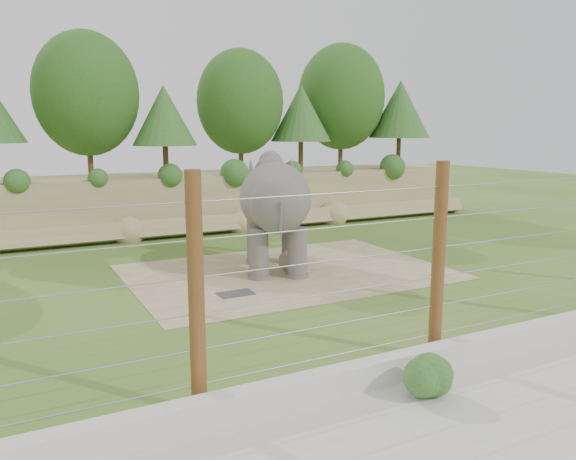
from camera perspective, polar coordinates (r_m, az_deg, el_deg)
name	(u,v)px	position (r m, az deg, el deg)	size (l,w,h in m)	color
ground	(321,299)	(15.57, 3.41, -6.98)	(90.00, 90.00, 0.00)	#3B6A1E
back_embankment	(194,143)	(26.74, -9.55, 8.74)	(30.00, 5.52, 8.77)	#94805F
dirt_patch	(288,272)	(18.32, -0.05, -4.27)	(10.00, 7.00, 0.02)	#957C5F
drain_grate	(236,293)	(15.96, -5.34, -6.44)	(1.00, 0.60, 0.03)	#262628
elephant	(275,215)	(18.19, -1.29, 1.58)	(1.97, 4.60, 3.72)	#56504D
stone_ball	(289,261)	(18.29, 0.09, -3.16)	(0.69, 0.69, 0.69)	gray
retaining_wall	(452,354)	(11.73, 16.29, -11.99)	(26.00, 0.35, 0.50)	beige
walkway	(537,410)	(10.61, 23.97, -16.38)	(26.00, 4.00, 0.01)	beige
barrier_fence	(438,262)	(11.55, 15.02, -3.15)	(20.26, 0.26, 4.00)	brown
walkway_shrub	(426,378)	(10.29, 13.85, -14.35)	(0.73, 0.73, 0.73)	#2A561E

